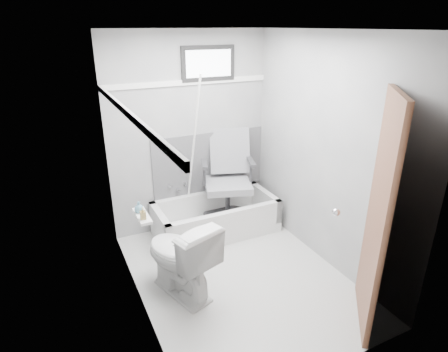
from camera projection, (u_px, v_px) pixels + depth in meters
floor at (239, 276)px, 3.90m from camera, size 2.60×2.60×0.00m
ceiling at (243, 29)px, 3.00m from camera, size 2.60×2.60×0.00m
wall_back at (190, 134)px, 4.53m from camera, size 2.00×0.02×2.40m
wall_front at (338, 235)px, 2.37m from camera, size 2.00×0.02×2.40m
wall_left at (132, 188)px, 3.05m from camera, size 0.02×2.60×2.40m
wall_right at (326, 154)px, 3.86m from camera, size 0.02×2.60×2.40m
bathtub at (216, 217)px, 4.67m from camera, size 1.50×0.70×0.42m
office_chair at (228, 179)px, 4.58m from camera, size 0.82×0.82×1.13m
toilet at (180, 257)px, 3.53m from camera, size 0.68×0.91×0.79m
door at (432, 227)px, 2.85m from camera, size 0.78×0.78×2.00m
window at (208, 63)px, 4.32m from camera, size 0.66×0.04×0.40m
backerboard at (210, 162)px, 4.78m from camera, size 1.50×0.02×0.78m
trim_back at (188, 82)px, 4.29m from camera, size 2.00×0.02×0.06m
trim_left at (127, 112)px, 2.82m from camera, size 0.02×2.60×0.06m
pole at (193, 152)px, 4.37m from camera, size 0.02×0.62×1.86m
shelf at (142, 216)px, 3.23m from camera, size 0.10×0.32×0.02m
soap_bottle_a at (143, 213)px, 3.14m from camera, size 0.05×0.05×0.10m
soap_bottle_b at (139, 207)px, 3.26m from camera, size 0.11×0.11×0.10m
faucet at (178, 187)px, 4.67m from camera, size 0.26×0.10×0.16m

